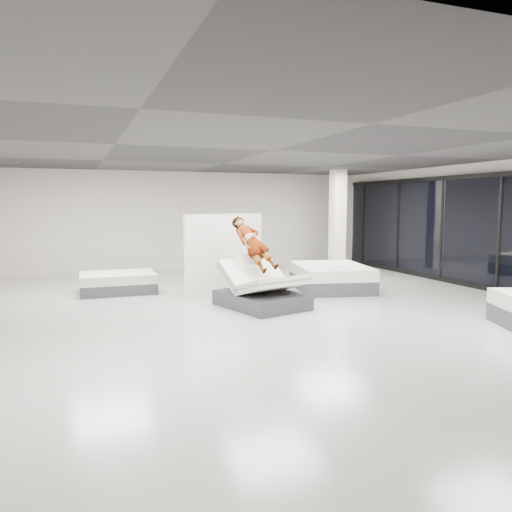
# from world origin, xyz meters

# --- Properties ---
(room) EXTENTS (14.00, 14.04, 3.20)m
(room) POSITION_xyz_m (0.00, 0.00, 1.60)
(room) COLOR #B9B6AE
(room) RESTS_ON ground
(hero_bed) EXTENTS (1.77, 2.08, 1.09)m
(hero_bed) POSITION_xyz_m (-0.09, 0.36, 0.35)
(hero_bed) COLOR #37373C
(hero_bed) RESTS_ON floor
(person) EXTENTS (0.89, 1.43, 1.32)m
(person) POSITION_xyz_m (-0.18, 0.66, 1.11)
(person) COLOR slate
(person) RESTS_ON hero_bed
(remote) EXTENTS (0.09, 0.15, 0.08)m
(remote) POSITION_xyz_m (0.13, 0.39, 0.95)
(remote) COLOR black
(remote) RESTS_ON person
(divider_panel) EXTENTS (2.06, 0.68, 1.92)m
(divider_panel) POSITION_xyz_m (-0.39, 2.08, 0.96)
(divider_panel) COLOR silver
(divider_panel) RESTS_ON floor
(flat_bed_right_far) EXTENTS (2.11, 2.54, 0.62)m
(flat_bed_right_far) POSITION_xyz_m (2.33, 1.83, 0.31)
(flat_bed_right_far) COLOR #37373C
(flat_bed_right_far) RESTS_ON floor
(flat_bed_left_far) EXTENTS (1.75, 1.31, 0.48)m
(flat_bed_left_far) POSITION_xyz_m (-2.77, 3.22, 0.24)
(flat_bed_left_far) COLOR #37373C
(flat_bed_left_far) RESTS_ON floor
(column) EXTENTS (0.40, 0.40, 3.20)m
(column) POSITION_xyz_m (4.00, 4.50, 1.60)
(column) COLOR white
(column) RESTS_ON floor
(storefront_glazing) EXTENTS (0.12, 13.40, 2.92)m
(storefront_glazing) POSITION_xyz_m (5.90, 0.00, 1.45)
(storefront_glazing) COLOR #202435
(storefront_glazing) RESTS_ON floor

